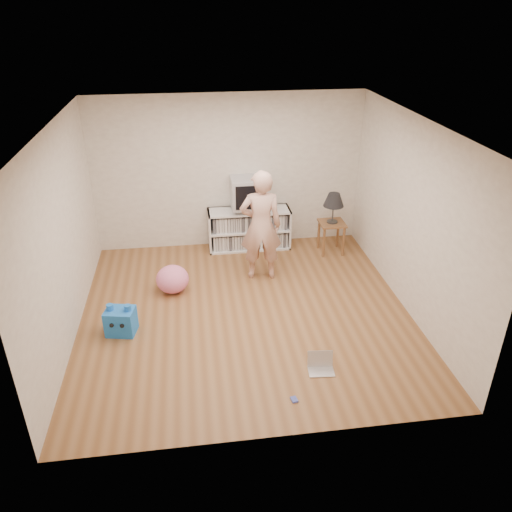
{
  "coord_description": "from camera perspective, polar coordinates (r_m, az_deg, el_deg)",
  "views": [
    {
      "loc": [
        -0.66,
        -5.78,
        3.91
      ],
      "look_at": [
        0.2,
        0.4,
        0.66
      ],
      "focal_mm": 35.0,
      "sensor_mm": 36.0,
      "label": 1
    }
  ],
  "objects": [
    {
      "name": "ground",
      "position": [
        7.01,
        -1.21,
        -6.43
      ],
      "size": [
        4.5,
        4.5,
        0.0
      ],
      "primitive_type": "plane",
      "color": "brown",
      "rests_on": "ground"
    },
    {
      "name": "plush_blue",
      "position": [
        6.74,
        -15.21,
        -7.17
      ],
      "size": [
        0.42,
        0.37,
        0.43
      ],
      "rotation": [
        0.0,
        0.0,
        -0.2
      ],
      "color": "blue",
      "rests_on": "ground"
    },
    {
      "name": "laptop",
      "position": [
        6.06,
        7.4,
        -12.26
      ],
      "size": [
        0.32,
        0.27,
        0.21
      ],
      "rotation": [
        0.0,
        0.0,
        -0.09
      ],
      "color": "silver",
      "rests_on": "ground"
    },
    {
      "name": "crt_tv",
      "position": [
        8.37,
        -0.81,
        7.3
      ],
      "size": [
        0.6,
        0.53,
        0.5
      ],
      "color": "#ADADB2",
      "rests_on": "dvd_deck"
    },
    {
      "name": "ceiling",
      "position": [
        5.96,
        -1.46,
        14.8
      ],
      "size": [
        4.5,
        4.5,
        0.01
      ],
      "primitive_type": "cube",
      "color": "white",
      "rests_on": "walls"
    },
    {
      "name": "table_lamp",
      "position": [
        8.33,
        8.88,
        6.29
      ],
      "size": [
        0.34,
        0.34,
        0.52
      ],
      "color": "#333333",
      "rests_on": "side_table"
    },
    {
      "name": "person",
      "position": [
        7.47,
        0.55,
        3.45
      ],
      "size": [
        0.66,
        0.46,
        1.73
      ],
      "primitive_type": "imported",
      "rotation": [
        0.0,
        0.0,
        3.07
      ],
      "color": "#D9A894",
      "rests_on": "ground"
    },
    {
      "name": "walls",
      "position": [
        6.37,
        -1.32,
        3.32
      ],
      "size": [
        4.52,
        4.52,
        2.6
      ],
      "color": "beige",
      "rests_on": "ground"
    },
    {
      "name": "plush_pink",
      "position": [
        7.47,
        -9.53,
        -2.63
      ],
      "size": [
        0.58,
        0.58,
        0.41
      ],
      "primitive_type": "ellipsoid",
      "rotation": [
        0.0,
        0.0,
        -0.22
      ],
      "color": "pink",
      "rests_on": "ground"
    },
    {
      "name": "playing_cards",
      "position": [
        5.67,
        4.38,
        -16.04
      ],
      "size": [
        0.08,
        0.1,
        0.02
      ],
      "primitive_type": "cube",
      "rotation": [
        0.0,
        0.0,
        0.19
      ],
      "color": "#4857C1",
      "rests_on": "ground"
    },
    {
      "name": "dvd_deck",
      "position": [
        8.47,
        -0.8,
        5.5
      ],
      "size": [
        0.45,
        0.35,
        0.07
      ],
      "primitive_type": "cube",
      "color": "gray",
      "rests_on": "media_unit"
    },
    {
      "name": "side_table",
      "position": [
        8.53,
        8.63,
        3.0
      ],
      "size": [
        0.42,
        0.42,
        0.55
      ],
      "color": "brown",
      "rests_on": "ground"
    },
    {
      "name": "media_unit",
      "position": [
        8.64,
        -0.8,
        3.17
      ],
      "size": [
        1.4,
        0.45,
        0.7
      ],
      "color": "white",
      "rests_on": "ground"
    }
  ]
}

